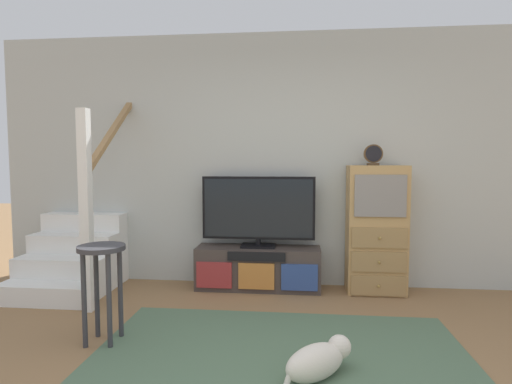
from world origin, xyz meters
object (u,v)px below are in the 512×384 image
at_px(media_console, 258,268).
at_px(television, 258,210).
at_px(bar_stool_near, 102,271).
at_px(desk_clock, 373,155).
at_px(dog, 319,360).
at_px(side_cabinet, 376,230).

xyz_separation_m(media_console, television, (0.00, 0.02, 0.62)).
xyz_separation_m(media_console, bar_stool_near, (-1.02, -1.40, 0.32)).
height_order(desk_clock, dog, desk_clock).
height_order(side_cabinet, desk_clock, desk_clock).
bearing_deg(media_console, television, 90.00).
relative_size(bar_stool_near, dog, 1.56).
relative_size(media_console, dog, 2.78).
bearing_deg(side_cabinet, dog, -110.51).
height_order(television, desk_clock, desk_clock).
height_order(media_console, television, television).
distance_m(bar_stool_near, dog, 1.66).
bearing_deg(dog, bar_stool_near, 167.23).
xyz_separation_m(side_cabinet, dog, (-0.66, -1.76, -0.53)).
bearing_deg(television, media_console, -90.00).
height_order(television, bar_stool_near, television).
bearing_deg(side_cabinet, media_console, -179.51).
bearing_deg(desk_clock, bar_stool_near, -147.34).
xyz_separation_m(television, bar_stool_near, (-1.02, -1.42, -0.30)).
xyz_separation_m(desk_clock, dog, (-0.61, -1.75, -1.29)).
relative_size(television, desk_clock, 5.62).
bearing_deg(television, side_cabinet, -0.65).
height_order(side_cabinet, dog, side_cabinet).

